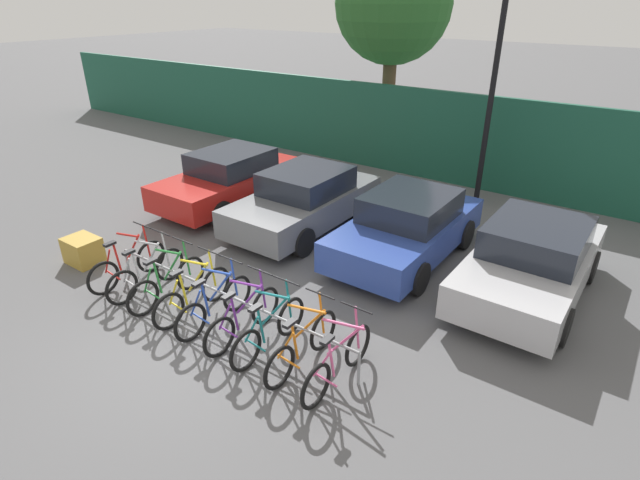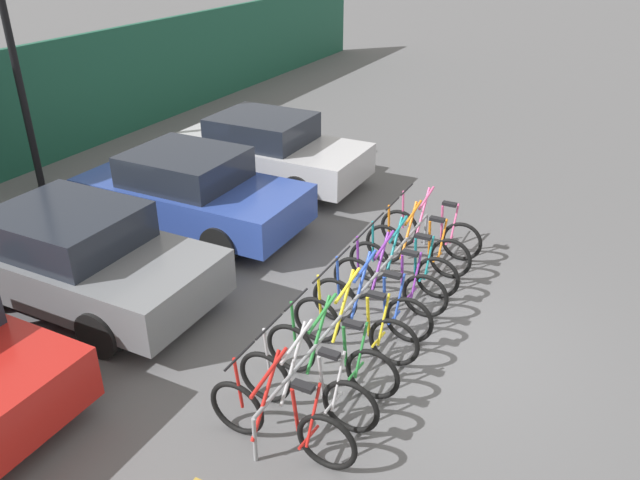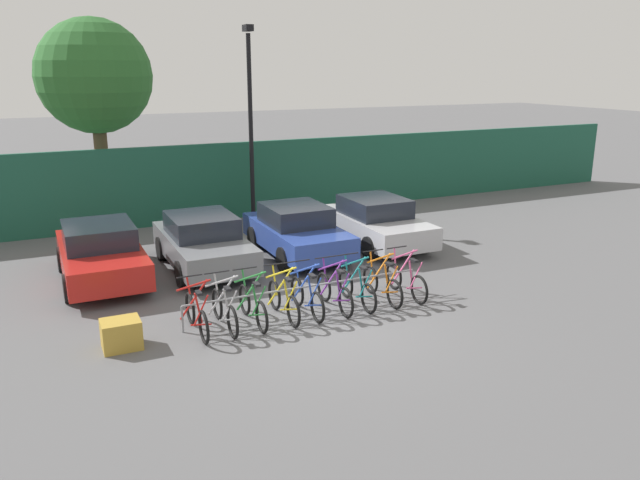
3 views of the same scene
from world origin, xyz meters
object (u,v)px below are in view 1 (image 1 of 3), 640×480
at_px(bicycle_orange, 302,345).
at_px(bicycle_teal, 269,330).
at_px(car_grey, 305,200).
at_px(bicycle_silver, 146,273).
at_px(bicycle_pink, 338,362).
at_px(car_red, 230,178).
at_px(lamp_post, 496,64).
at_px(bicycle_yellow, 193,295).
at_px(bike_rack, 223,295).
at_px(car_silver, 531,261).
at_px(bicycle_red, 128,265).
at_px(bicycle_green, 167,283).
at_px(bicycle_blue, 215,305).
at_px(tree_behind_hoarding, 393,5).
at_px(car_blue, 407,227).
at_px(cargo_crate, 83,250).
at_px(bicycle_purple, 243,318).

bearing_deg(bicycle_orange, bicycle_teal, -176.88).
bearing_deg(car_grey, bicycle_silver, -99.08).
height_order(bicycle_pink, car_red, car_red).
bearing_deg(lamp_post, bicycle_yellow, -104.87).
bearing_deg(bike_rack, car_red, 133.25).
relative_size(bicycle_teal, car_silver, 0.42).
xyz_separation_m(bicycle_red, bicycle_green, (1.15, 0.00, 0.00)).
bearing_deg(bicycle_silver, car_grey, 84.75).
relative_size(bicycle_red, car_silver, 0.42).
relative_size(bicycle_blue, bicycle_orange, 1.00).
height_order(bicycle_silver, car_red, car_red).
relative_size(bicycle_pink, tree_behind_hoarding, 0.26).
bearing_deg(bicycle_pink, bicycle_green, -176.72).
height_order(bicycle_blue, tree_behind_hoarding, tree_behind_hoarding).
distance_m(bicycle_yellow, bicycle_teal, 1.72).
relative_size(bike_rack, car_blue, 1.35).
distance_m(bike_rack, bicycle_pink, 2.41).
distance_m(car_grey, car_silver, 5.10).
height_order(bicycle_red, tree_behind_hoarding, tree_behind_hoarding).
distance_m(bicycle_orange, car_blue, 4.04).
bearing_deg(bicycle_red, cargo_crate, -176.13).
bearing_deg(lamp_post, cargo_crate, -123.72).
xyz_separation_m(car_red, lamp_post, (5.23, 3.90, 2.80)).
bearing_deg(car_red, bicycle_yellow, -52.63).
relative_size(bicycle_red, bicycle_silver, 1.00).
bearing_deg(car_silver, bicycle_red, -147.60).
xyz_separation_m(bicycle_blue, bicycle_pink, (2.45, 0.00, 0.00)).
relative_size(bicycle_purple, bicycle_teal, 1.00).
height_order(bicycle_blue, car_grey, car_grey).
distance_m(lamp_post, tree_behind_hoarding, 5.29).
height_order(bicycle_green, car_grey, car_grey).
relative_size(bicycle_green, cargo_crate, 2.44).
relative_size(bicycle_silver, car_blue, 0.43).
height_order(bicycle_silver, bicycle_orange, same).
xyz_separation_m(bicycle_purple, bicycle_teal, (0.54, 0.00, 0.00)).
bearing_deg(lamp_post, car_grey, -124.47).
relative_size(bicycle_orange, car_red, 0.42).
bearing_deg(bicycle_teal, bicycle_green, -178.50).
height_order(bicycle_teal, lamp_post, lamp_post).
xyz_separation_m(bicycle_blue, car_blue, (1.47, 4.01, 0.31)).
bearing_deg(car_blue, bicycle_red, -133.60).
relative_size(bicycle_teal, car_grey, 0.42).
xyz_separation_m(bicycle_pink, cargo_crate, (-6.23, -0.07, -0.10)).
distance_m(bike_rack, car_blue, 4.12).
relative_size(bicycle_pink, cargo_crate, 2.44).
relative_size(bicycle_red, bicycle_blue, 1.00).
height_order(bike_rack, bicycle_yellow, bicycle_yellow).
bearing_deg(bicycle_teal, car_blue, 87.46).
bearing_deg(tree_behind_hoarding, cargo_crate, -95.50).
bearing_deg(cargo_crate, bicycle_teal, 0.77).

